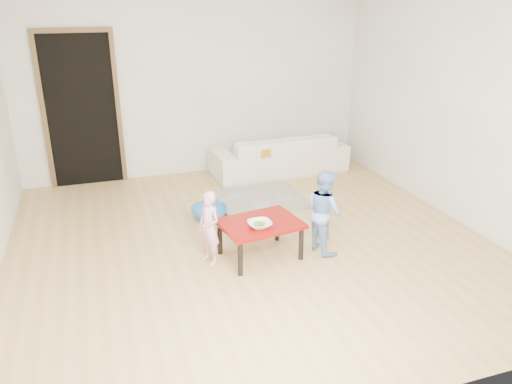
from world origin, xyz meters
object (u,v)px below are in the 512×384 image
sofa (279,154)px  basin (209,212)px  red_table (260,239)px  bowl (260,224)px  child_pink (209,228)px  child_blue (324,211)px

sofa → basin: (-1.39, -1.30, -0.22)m
sofa → red_table: size_ratio=2.58×
sofa → bowl: (-1.16, -2.51, 0.12)m
child_pink → child_blue: size_ratio=0.86×
bowl → child_pink: (-0.46, 0.17, -0.04)m
child_blue → basin: 1.54m
sofa → child_blue: bearing=77.3°
child_pink → child_blue: 1.18m
child_blue → bowl: bearing=84.8°
bowl → child_blue: child_blue is taller
basin → child_pink: bearing=-102.9°
bowl → child_blue: (0.71, 0.05, 0.02)m
bowl → basin: (-0.22, 1.22, -0.35)m
bowl → child_pink: 0.50m
bowl → basin: bearing=100.4°
child_blue → sofa: bearing=-19.6°
red_table → child_pink: (-0.51, 0.05, 0.18)m
bowl → child_pink: child_pink is taller
sofa → child_pink: size_ratio=2.67×
child_blue → basin: bearing=29.5°
red_table → basin: red_table is taller
red_table → child_pink: 0.54m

